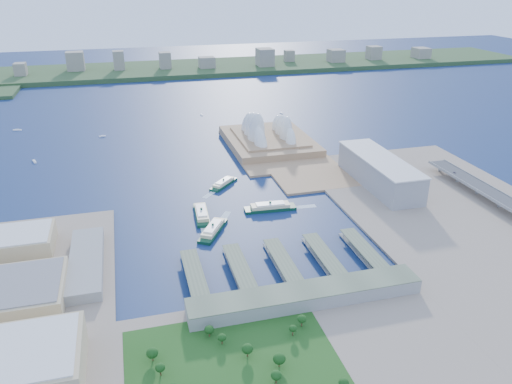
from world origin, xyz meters
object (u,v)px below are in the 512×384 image
object	(u,v)px
ferry_c	(213,228)
car_c	(454,172)
ferry_d	(270,205)
ferry_a	(201,212)
ferry_b	(224,182)
toaster_building	(379,172)
opera_house	(269,126)

from	to	relation	value
ferry_c	car_c	size ratio (longest dim) A/B	12.86
car_c	ferry_c	bearing A→B (deg)	8.80
ferry_d	ferry_c	bearing A→B (deg)	119.51
ferry_a	car_c	distance (m)	338.78
ferry_b	car_c	world-z (taller)	car_c
ferry_d	ferry_a	bearing A→B (deg)	90.44
ferry_c	ferry_d	distance (m)	83.77
toaster_building	ferry_a	world-z (taller)	toaster_building
ferry_b	car_c	bearing A→B (deg)	29.66
ferry_b	opera_house	bearing A→B (deg)	97.48
ferry_c	ferry_d	size ratio (longest dim) A/B	0.94
opera_house	ferry_d	xyz separation A→B (m)	(-66.62, -231.38, -26.26)
toaster_building	ferry_a	bearing A→B (deg)	-173.47
opera_house	ferry_a	bearing A→B (deg)	-122.99
ferry_a	ferry_c	world-z (taller)	ferry_a
ferry_a	car_c	world-z (taller)	car_c
toaster_building	ferry_c	distance (m)	242.15
toaster_building	ferry_d	world-z (taller)	toaster_building
toaster_building	ferry_a	size ratio (longest dim) A/B	2.65
ferry_c	ferry_d	bearing A→B (deg)	-123.29
ferry_c	ferry_b	bearing A→B (deg)	-76.12
ferry_a	car_c	size ratio (longest dim) A/B	13.23
ferry_b	ferry_c	world-z (taller)	ferry_c
ferry_d	car_c	size ratio (longest dim) A/B	13.72
ferry_d	car_c	bearing A→B (deg)	-83.34
opera_house	ferry_d	world-z (taller)	opera_house
ferry_b	ferry_a	bearing A→B (deg)	-73.95
ferry_c	car_c	distance (m)	336.96
toaster_building	ferry_d	xyz separation A→B (m)	(-156.62, -31.38, -14.76)
toaster_building	ferry_b	bearing A→B (deg)	164.04
toaster_building	car_c	xyz separation A→B (m)	(101.00, -16.71, -5.01)
ferry_c	ferry_a	bearing A→B (deg)	-51.59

